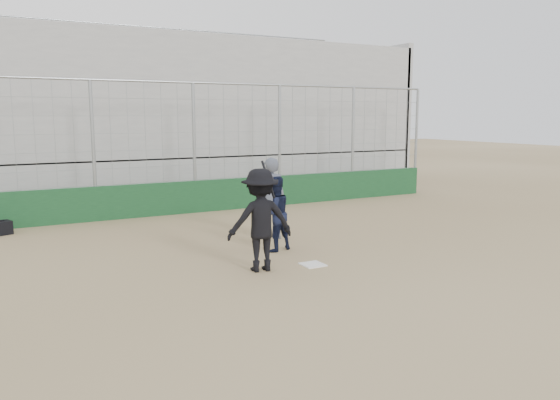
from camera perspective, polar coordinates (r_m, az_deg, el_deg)
name	(u,v)px	position (r m, az deg, el deg)	size (l,w,h in m)	color
ground	(313,265)	(11.18, 3.43, -6.81)	(90.00, 90.00, 0.00)	brown
home_plate	(313,265)	(11.18, 3.43, -6.75)	(0.44, 0.44, 0.02)	white
backstop	(195,182)	(17.24, -8.86, 1.89)	(18.10, 0.25, 4.04)	#133B1D
bleachers	(150,118)	(21.85, -13.38, 8.37)	(20.25, 6.70, 6.98)	#959595
batter_at_plate	(260,220)	(10.59, -2.08, -2.11)	(1.39, 0.94, 2.13)	black
catcher_crouched	(276,226)	(12.17, -0.47, -2.76)	(0.95, 0.83, 1.14)	black
umpire	(271,202)	(13.37, -0.98, -0.24)	(0.73, 0.48, 1.81)	#4B515F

